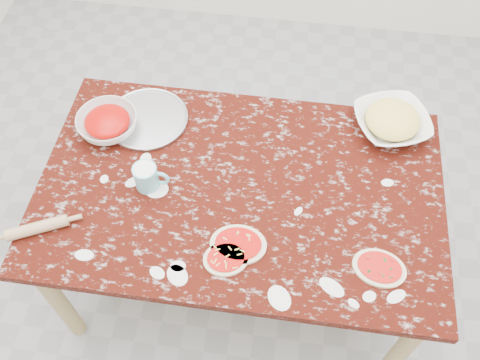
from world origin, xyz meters
name	(u,v)px	position (x,y,z in m)	size (l,w,h in m)	color
ground	(240,268)	(0.00, 0.00, 0.00)	(4.00, 4.00, 0.00)	gray
worktable	(240,198)	(0.00, 0.00, 0.67)	(1.60, 1.00, 0.75)	black
pizza_tray	(147,119)	(-0.45, 0.29, 0.76)	(0.34, 0.34, 0.01)	#B2B2B7
sauce_bowl	(108,124)	(-0.59, 0.21, 0.79)	(0.25, 0.25, 0.08)	white
cheese_bowl	(391,123)	(0.59, 0.39, 0.79)	(0.30, 0.30, 0.07)	white
flour_mug	(147,177)	(-0.36, -0.04, 0.81)	(0.14, 0.09, 0.11)	#6CBEC8
pizza_left	(238,244)	(0.03, -0.26, 0.76)	(0.21, 0.17, 0.02)	beige
pizza_mid	(226,259)	(-0.01, -0.32, 0.76)	(0.20, 0.18, 0.02)	beige
pizza_right	(379,268)	(0.54, -0.28, 0.76)	(0.22, 0.18, 0.02)	beige
rolling_pin	(37,228)	(-0.72, -0.30, 0.77)	(0.05, 0.05, 0.23)	tan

